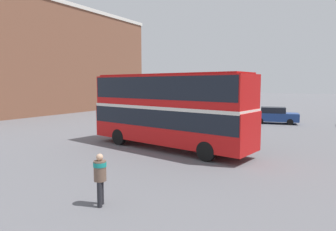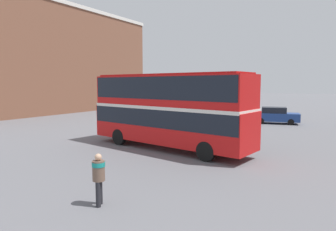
# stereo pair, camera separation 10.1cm
# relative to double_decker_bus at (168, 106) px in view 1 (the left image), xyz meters

# --- Properties ---
(ground_plane) EXTENTS (240.00, 240.00, 0.00)m
(ground_plane) POSITION_rel_double_decker_bus_xyz_m (1.38, 0.15, -2.68)
(ground_plane) COLOR slate
(building_row_left) EXTENTS (11.53, 34.69, 15.01)m
(building_row_left) POSITION_rel_double_decker_bus_xyz_m (-28.77, 12.37, 4.84)
(building_row_left) COLOR brown
(building_row_left) RESTS_ON ground_plane
(double_decker_bus) EXTENTS (11.18, 4.12, 4.66)m
(double_decker_bus) POSITION_rel_double_decker_bus_xyz_m (0.00, 0.00, 0.00)
(double_decker_bus) COLOR red
(double_decker_bus) RESTS_ON ground_plane
(pedestrian_foreground) EXTENTS (0.59, 0.59, 1.77)m
(pedestrian_foreground) POSITION_rel_double_decker_bus_xyz_m (2.56, -8.75, -1.60)
(pedestrian_foreground) COLOR #232328
(pedestrian_foreground) RESTS_ON ground_plane
(parked_car_kerb_near) EXTENTS (4.26, 1.92, 1.58)m
(parked_car_kerb_near) POSITION_rel_double_decker_bus_xyz_m (-2.69, 16.12, -1.88)
(parked_car_kerb_near) COLOR silver
(parked_car_kerb_near) RESTS_ON ground_plane
(parked_car_side_street) EXTENTS (4.84, 2.82, 1.69)m
(parked_car_side_street) POSITION_rel_double_decker_bus_xyz_m (3.27, 15.92, -1.84)
(parked_car_side_street) COLOR navy
(parked_car_side_street) RESTS_ON ground_plane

